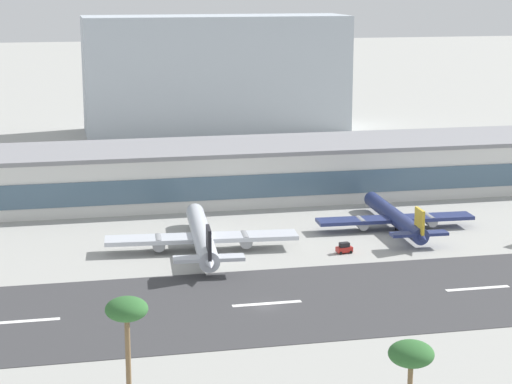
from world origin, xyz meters
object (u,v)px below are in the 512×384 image
Objects in this scene: airliner_gold_tail_gate_1 at (397,218)px; terminal_building at (252,170)px; palm_tree_0 at (411,357)px; palm_tree_1 at (127,312)px; distant_hotel_block at (216,74)px; service_baggage_tug_0 at (344,248)px; airliner_black_tail_gate_0 at (202,238)px.

terminal_building is at bearing 33.74° from airliner_gold_tail_gate_1.
palm_tree_0 is (-9.89, -134.24, 5.16)m from terminal_building.
palm_tree_0 is 35.73m from palm_tree_1.
distant_hotel_block is 2.37× the size of airliner_gold_tail_gate_1.
airliner_gold_tail_gate_1 is 22.18m from service_baggage_tug_0.
palm_tree_1 is at bearing 149.38° from palm_tree_0.
distant_hotel_block is 229.73m from palm_tree_1.
distant_hotel_block reaches higher than airliner_black_tail_gate_0.
palm_tree_1 is (-50.35, -224.02, -7.38)m from distant_hotel_block.
palm_tree_1 reaches higher than service_baggage_tug_0.
airliner_gold_tail_gate_1 is 101.13m from palm_tree_1.
service_baggage_tug_0 is (-2.15, -161.74, -19.49)m from distant_hotel_block.
airliner_gold_tail_gate_1 is (14.36, -147.02, -17.90)m from distant_hotel_block.
terminal_building reaches higher than airliner_gold_tail_gate_1.
palm_tree_0 is at bearing -109.97° from service_baggage_tug_0.
palm_tree_1 is at bearing 168.22° from airliner_black_tail_gate_0.
palm_tree_1 is (-40.62, -116.05, 6.37)m from terminal_building.
airliner_gold_tail_gate_1 is 2.89× the size of palm_tree_0.
terminal_building is at bearing -95.15° from distant_hotel_block.
palm_tree_0 is 0.91× the size of palm_tree_1.
palm_tree_1 is at bearing -109.29° from terminal_building.
palm_tree_0 is (-19.62, -242.21, -8.59)m from distant_hotel_block.
airliner_black_tail_gate_0 reaches higher than airliner_gold_tail_gate_1.
terminal_building is 46.06m from airliner_gold_tail_gate_1.
airliner_black_tail_gate_0 is (-20.17, -46.70, -3.82)m from terminal_building.
distant_hotel_block is 158.51m from airliner_black_tail_gate_0.
airliner_black_tail_gate_0 is at bearing 157.99° from service_baggage_tug_0.
distant_hotel_block reaches higher than airliner_gold_tail_gate_1.
palm_tree_0 reaches higher than airliner_black_tail_gate_0.
airliner_black_tail_gate_0 is 73.01m from palm_tree_1.
airliner_black_tail_gate_0 is (-29.90, -154.67, -17.57)m from distant_hotel_block.
distant_hotel_block reaches higher than service_baggage_tug_0.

